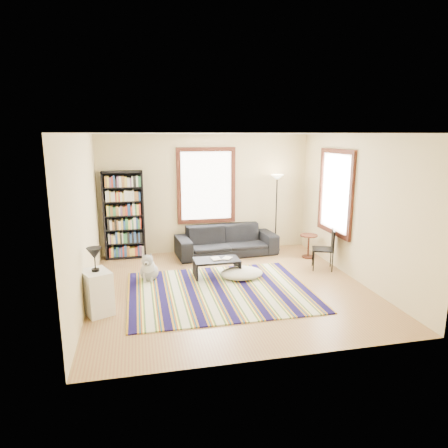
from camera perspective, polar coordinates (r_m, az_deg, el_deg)
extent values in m
cube|color=#9D7F47|center=(7.56, 0.82, -9.35)|extent=(5.00, 5.00, 0.10)
cube|color=white|center=(7.01, 0.90, 13.19)|extent=(5.00, 5.00, 0.10)
cube|color=beige|center=(9.61, -2.62, 4.36)|extent=(5.00, 0.10, 2.80)
cube|color=beige|center=(4.77, 7.88, -4.30)|extent=(5.00, 0.10, 2.80)
cube|color=beige|center=(7.03, -19.83, 0.55)|extent=(0.10, 5.00, 2.80)
cube|color=beige|center=(8.11, 18.70, 2.16)|extent=(0.10, 5.00, 2.80)
cube|color=white|center=(9.51, -2.55, 5.48)|extent=(1.20, 0.06, 1.60)
cube|color=white|center=(8.73, 15.66, 4.39)|extent=(0.06, 1.20, 1.60)
cube|color=#120C3E|center=(7.33, -0.61, -9.57)|extent=(3.27, 2.61, 0.02)
imported|color=black|center=(9.42, 0.33, -2.38)|extent=(1.11, 2.41, 0.68)
cube|color=black|center=(9.32, -14.08, 1.23)|extent=(0.90, 0.30, 2.00)
cube|color=black|center=(8.02, -1.05, -6.29)|extent=(0.93, 0.55, 0.36)
imported|color=beige|center=(7.94, -1.77, -5.04)|extent=(0.25, 0.19, 0.02)
imported|color=beige|center=(8.04, -0.08, -4.84)|extent=(0.25, 0.26, 0.02)
ellipsoid|color=silver|center=(7.95, 2.56, -7.03)|extent=(0.95, 0.78, 0.21)
cylinder|color=#441811|center=(9.43, 11.97, -3.10)|extent=(0.48, 0.48, 0.54)
cube|color=black|center=(8.65, 13.94, -3.53)|extent=(0.54, 0.53, 0.86)
cube|color=white|center=(6.70, -17.67, -9.27)|extent=(0.55, 0.61, 0.70)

